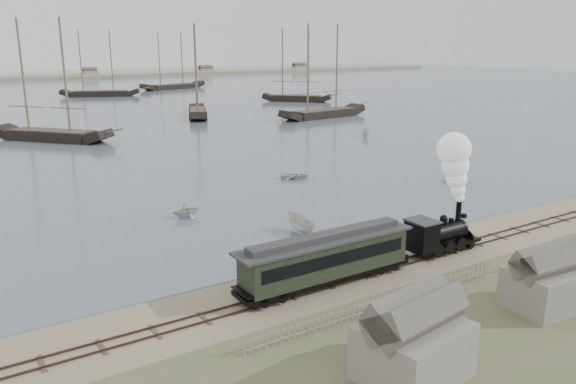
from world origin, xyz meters
TOP-DOWN VIEW (x-y plane):
  - ground at (0.00, 0.00)m, footprint 600.00×600.00m
  - harbor_water at (0.00, 170.00)m, footprint 600.00×336.00m
  - rail_track at (0.00, -2.00)m, footprint 120.00×1.80m
  - picket_fence_west at (-6.50, -7.00)m, footprint 19.00×0.10m
  - picket_fence_east at (12.50, -7.50)m, footprint 15.00×0.10m
  - shed_left at (-10.00, -13.00)m, footprint 5.00×4.00m
  - shed_mid at (2.00, -12.00)m, footprint 4.00×3.50m
  - locomotive at (5.06, -2.00)m, footprint 7.19×2.69m
  - passenger_coach at (-7.07, -2.00)m, footprint 13.17×2.54m
  - beached_dinghy at (-4.37, 0.38)m, footprint 3.34×4.49m
  - rowboat_1 at (-9.05, 17.21)m, footprint 2.43×2.79m
  - rowboat_2 at (-2.71, 7.60)m, footprint 3.90×1.56m
  - rowboat_3 at (8.01, 24.65)m, footprint 3.82×4.18m
  - rowboat_4 at (23.11, 13.00)m, footprint 4.20×4.35m
  - rowboat_5 at (35.39, 43.92)m, footprint 3.54×3.16m
  - schooner_2 at (-11.01, 69.69)m, footprint 17.58×19.45m
  - schooner_3 at (22.17, 85.06)m, footprint 10.71×18.16m
  - schooner_4 at (45.21, 69.56)m, footprint 22.85×8.06m
  - schooner_5 at (59.75, 102.07)m, footprint 16.63×16.98m
  - schooner_8 at (17.59, 147.81)m, footprint 23.45×14.23m
  - schooner_9 at (47.47, 163.42)m, footprint 26.06×12.45m

SIDE VIEW (x-z plane):
  - ground at x=0.00m, z-range 0.00..0.00m
  - picket_fence_west at x=-6.50m, z-range -0.60..0.60m
  - picket_fence_east at x=12.50m, z-range -0.60..0.60m
  - shed_left at x=-10.00m, z-range -2.05..2.05m
  - shed_mid at x=2.00m, z-range -1.80..1.80m
  - harbor_water at x=0.00m, z-range 0.00..0.06m
  - rail_track at x=0.00m, z-range -0.04..0.12m
  - rowboat_3 at x=8.01m, z-range 0.06..0.77m
  - beached_dinghy at x=-4.37m, z-range 0.00..0.89m
  - rowboat_5 at x=35.39m, z-range 0.06..1.40m
  - rowboat_1 at x=-9.05m, z-range 0.06..1.49m
  - rowboat_2 at x=-2.71m, z-range 0.06..1.55m
  - rowboat_4 at x=23.11m, z-range 0.06..1.82m
  - passenger_coach at x=-7.07m, z-range 0.43..3.63m
  - locomotive at x=5.06m, z-range -0.34..8.63m
  - schooner_2 at x=-11.01m, z-range 0.06..20.06m
  - schooner_3 at x=22.17m, z-range 0.06..20.06m
  - schooner_4 at x=45.21m, z-range 0.06..20.06m
  - schooner_5 at x=59.75m, z-range 0.06..20.06m
  - schooner_8 at x=17.59m, z-range 0.06..20.06m
  - schooner_9 at x=47.47m, z-range 0.06..20.06m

